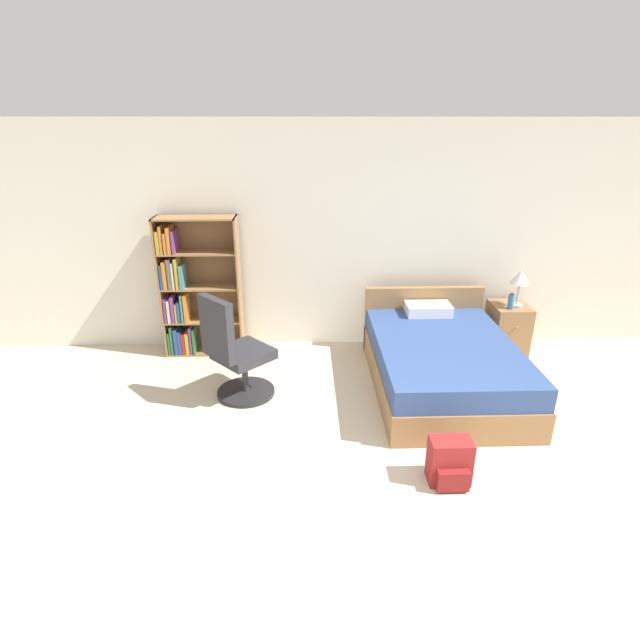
{
  "coord_description": "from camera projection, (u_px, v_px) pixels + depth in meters",
  "views": [
    {
      "loc": [
        -0.68,
        -2.44,
        2.59
      ],
      "look_at": [
        -0.53,
        1.98,
        0.79
      ],
      "focal_mm": 28.0,
      "sensor_mm": 36.0,
      "label": 1
    }
  ],
  "objects": [
    {
      "name": "bookshelf",
      "position": [
        191.0,
        291.0,
        5.67
      ],
      "size": [
        0.89,
        0.32,
        1.6
      ],
      "color": "olive",
      "rests_on": "ground_plane"
    },
    {
      "name": "office_chair",
      "position": [
        235.0,
        355.0,
        4.8
      ],
      "size": [
        0.72,
        0.72,
        1.09
      ],
      "color": "#232326",
      "rests_on": "ground_plane"
    },
    {
      "name": "nightstand",
      "position": [
        507.0,
        328.0,
        5.87
      ],
      "size": [
        0.41,
        0.49,
        0.58
      ],
      "color": "olive",
      "rests_on": "ground_plane"
    },
    {
      "name": "water_bottle",
      "position": [
        511.0,
        302.0,
        5.62
      ],
      "size": [
        0.07,
        0.07,
        0.18
      ],
      "color": "teal",
      "rests_on": "nightstand"
    },
    {
      "name": "wall_back",
      "position": [
        363.0,
        238.0,
        5.75
      ],
      "size": [
        9.0,
        0.06,
        2.6
      ],
      "color": "silver",
      "rests_on": "ground_plane"
    },
    {
      "name": "backpack_red",
      "position": [
        450.0,
        463.0,
        3.76
      ],
      "size": [
        0.31,
        0.26,
        0.37
      ],
      "color": "maroon",
      "rests_on": "ground_plane"
    },
    {
      "name": "ground_plane",
      "position": [
        412.0,
        545.0,
        3.25
      ],
      "size": [
        14.0,
        14.0,
        0.0
      ],
      "primitive_type": "plane",
      "color": "beige"
    },
    {
      "name": "table_lamp",
      "position": [
        520.0,
        279.0,
        5.62
      ],
      "size": [
        0.22,
        0.22,
        0.43
      ],
      "color": "#B2B2B7",
      "rests_on": "nightstand"
    },
    {
      "name": "bed",
      "position": [
        441.0,
        362.0,
        5.1
      ],
      "size": [
        1.37,
        2.0,
        0.78
      ],
      "color": "olive",
      "rests_on": "ground_plane"
    }
  ]
}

